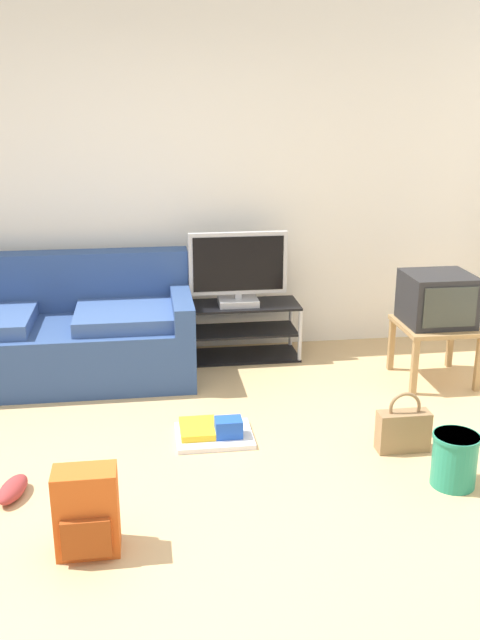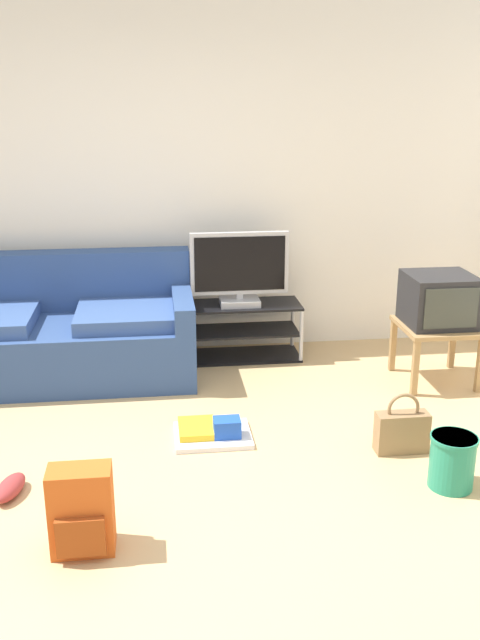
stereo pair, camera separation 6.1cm
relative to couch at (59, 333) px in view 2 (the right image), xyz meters
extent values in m
cube|color=tan|center=(0.65, -1.93, -0.33)|extent=(9.00, 9.80, 0.02)
cube|color=silver|center=(0.65, 0.52, 1.03)|extent=(9.00, 0.10, 2.70)
cube|color=navy|center=(0.00, -0.05, -0.11)|extent=(1.94, 0.89, 0.42)
cube|color=navy|center=(0.00, 0.29, 0.32)|extent=(1.94, 0.20, 0.44)
cube|color=navy|center=(0.90, -0.05, 0.19)|extent=(0.14, 0.89, 0.19)
cube|color=#365289|center=(0.53, -0.11, 0.15)|extent=(0.77, 0.62, 0.10)
cube|color=black|center=(1.34, 0.19, 0.11)|extent=(0.94, 0.38, 0.02)
cube|color=black|center=(1.34, 0.19, -0.10)|extent=(0.90, 0.36, 0.02)
cube|color=black|center=(1.34, 0.19, -0.31)|extent=(0.94, 0.38, 0.02)
cylinder|color=#B7B7BC|center=(0.89, 0.02, -0.10)|extent=(0.03, 0.03, 0.43)
cylinder|color=#B7B7BC|center=(1.80, 0.02, -0.10)|extent=(0.03, 0.03, 0.43)
cylinder|color=#B7B7BC|center=(0.89, 0.36, -0.10)|extent=(0.03, 0.03, 0.43)
cylinder|color=#B7B7BC|center=(1.80, 0.36, -0.10)|extent=(0.03, 0.03, 0.43)
cube|color=#B2B2B7|center=(1.34, 0.17, 0.14)|extent=(0.30, 0.22, 0.05)
cube|color=#B2B2B7|center=(1.34, 0.17, 0.19)|extent=(0.05, 0.04, 0.04)
cube|color=#B2B2B7|center=(1.34, 0.17, 0.44)|extent=(0.74, 0.04, 0.47)
cube|color=black|center=(1.34, 0.15, 0.44)|extent=(0.68, 0.01, 0.41)
cube|color=#9E7A4C|center=(2.67, -0.46, 0.09)|extent=(0.52, 0.52, 0.03)
cube|color=#9E7A4C|center=(2.44, -0.69, -0.12)|extent=(0.04, 0.04, 0.40)
cube|color=#9E7A4C|center=(2.90, -0.69, -0.12)|extent=(0.04, 0.04, 0.40)
cube|color=#9E7A4C|center=(2.44, -0.23, -0.12)|extent=(0.04, 0.04, 0.40)
cube|color=#9E7A4C|center=(2.90, -0.23, -0.12)|extent=(0.04, 0.04, 0.40)
cube|color=#232326|center=(2.67, -0.44, 0.29)|extent=(0.46, 0.43, 0.36)
cube|color=#333833|center=(2.67, -0.65, 0.29)|extent=(0.37, 0.01, 0.28)
cube|color=#CC561E|center=(0.35, -2.15, -0.11)|extent=(0.28, 0.16, 0.41)
cube|color=#994116|center=(0.35, -2.25, -0.19)|extent=(0.21, 0.04, 0.18)
cylinder|color=#994116|center=(0.27, -2.05, -0.09)|extent=(0.04, 0.04, 0.33)
cylinder|color=#994116|center=(0.43, -2.05, -0.09)|extent=(0.04, 0.04, 0.33)
cube|color=olive|center=(2.08, -1.44, -0.20)|extent=(0.30, 0.12, 0.24)
torus|color=olive|center=(2.08, -1.44, -0.05)|extent=(0.19, 0.02, 0.19)
cylinder|color=#238466|center=(2.21, -1.84, -0.17)|extent=(0.23, 0.23, 0.29)
cylinder|color=#238466|center=(2.21, -1.84, -0.04)|extent=(0.25, 0.25, 0.02)
ellipsoid|color=#993333|center=(-0.07, -1.65, -0.27)|extent=(0.18, 0.28, 0.09)
cube|color=silver|center=(1.02, -1.15, -0.30)|extent=(0.46, 0.37, 0.03)
cube|color=blue|center=(1.10, -1.19, -0.23)|extent=(0.16, 0.12, 0.11)
cube|color=gold|center=(0.93, -1.11, -0.27)|extent=(0.22, 0.28, 0.04)
camera|label=1|loc=(0.66, -4.91, 1.65)|focal=39.27mm
camera|label=2|loc=(0.72, -4.92, 1.65)|focal=39.27mm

